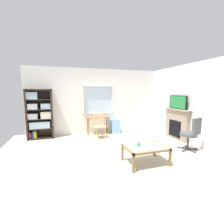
{
  "coord_description": "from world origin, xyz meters",
  "views": [
    {
      "loc": [
        -1.38,
        -4.18,
        1.75
      ],
      "look_at": [
        0.18,
        0.7,
        1.08
      ],
      "focal_mm": 25.38,
      "sensor_mm": 36.0,
      "label": 1
    }
  ],
  "objects_px": {
    "wooden_chair": "(99,126)",
    "office_chair": "(192,133)",
    "desk_under_window": "(98,120)",
    "bookshelf": "(39,114)",
    "coffee_table": "(145,149)",
    "plastic_drawer_unit": "(115,126)",
    "sippy_cup": "(139,144)",
    "fireplace": "(177,124)",
    "tv": "(178,102)"
  },
  "relations": [
    {
      "from": "fireplace",
      "to": "sippy_cup",
      "type": "distance_m",
      "value": 2.66
    },
    {
      "from": "tv",
      "to": "fireplace",
      "type": "bearing_deg",
      "value": 0.0
    },
    {
      "from": "wooden_chair",
      "to": "office_chair",
      "type": "relative_size",
      "value": 0.9
    },
    {
      "from": "desk_under_window",
      "to": "fireplace",
      "type": "xyz_separation_m",
      "value": [
        2.63,
        -1.49,
        -0.04
      ]
    },
    {
      "from": "bookshelf",
      "to": "office_chair",
      "type": "xyz_separation_m",
      "value": [
        4.4,
        -2.72,
        -0.36
      ]
    },
    {
      "from": "sippy_cup",
      "to": "tv",
      "type": "bearing_deg",
      "value": 31.36
    },
    {
      "from": "desk_under_window",
      "to": "wooden_chair",
      "type": "distance_m",
      "value": 0.54
    },
    {
      "from": "office_chair",
      "to": "coffee_table",
      "type": "height_order",
      "value": "office_chair"
    },
    {
      "from": "bookshelf",
      "to": "office_chair",
      "type": "bearing_deg",
      "value": -31.75
    },
    {
      "from": "office_chair",
      "to": "sippy_cup",
      "type": "relative_size",
      "value": 11.11
    },
    {
      "from": "plastic_drawer_unit",
      "to": "sippy_cup",
      "type": "xyz_separation_m",
      "value": [
        -0.37,
        -2.91,
        0.18
      ]
    },
    {
      "from": "office_chair",
      "to": "coffee_table",
      "type": "distance_m",
      "value": 1.73
    },
    {
      "from": "fireplace",
      "to": "tv",
      "type": "bearing_deg",
      "value": 180.0
    },
    {
      "from": "fireplace",
      "to": "coffee_table",
      "type": "bearing_deg",
      "value": -145.77
    },
    {
      "from": "desk_under_window",
      "to": "office_chair",
      "type": "height_order",
      "value": "office_chair"
    },
    {
      "from": "fireplace",
      "to": "sippy_cup",
      "type": "relative_size",
      "value": 13.23
    },
    {
      "from": "tv",
      "to": "office_chair",
      "type": "height_order",
      "value": "tv"
    },
    {
      "from": "fireplace",
      "to": "office_chair",
      "type": "xyz_separation_m",
      "value": [
        -0.43,
        -1.13,
        -0.01
      ]
    },
    {
      "from": "wooden_chair",
      "to": "office_chair",
      "type": "distance_m",
      "value": 3.1
    },
    {
      "from": "coffee_table",
      "to": "fireplace",
      "type": "bearing_deg",
      "value": 34.23
    },
    {
      "from": "fireplace",
      "to": "tv",
      "type": "distance_m",
      "value": 0.8
    },
    {
      "from": "bookshelf",
      "to": "wooden_chair",
      "type": "bearing_deg",
      "value": -16.36
    },
    {
      "from": "desk_under_window",
      "to": "fireplace",
      "type": "relative_size",
      "value": 0.77
    },
    {
      "from": "bookshelf",
      "to": "sippy_cup",
      "type": "height_order",
      "value": "bookshelf"
    },
    {
      "from": "bookshelf",
      "to": "coffee_table",
      "type": "relative_size",
      "value": 1.85
    },
    {
      "from": "bookshelf",
      "to": "coffee_table",
      "type": "xyz_separation_m",
      "value": [
        2.7,
        -3.04,
        -0.55
      ]
    },
    {
      "from": "sippy_cup",
      "to": "coffee_table",
      "type": "bearing_deg",
      "value": -24.68
    },
    {
      "from": "tv",
      "to": "sippy_cup",
      "type": "bearing_deg",
      "value": -148.64
    },
    {
      "from": "office_chair",
      "to": "coffee_table",
      "type": "relative_size",
      "value": 1.01
    },
    {
      "from": "fireplace",
      "to": "tv",
      "type": "relative_size",
      "value": 1.38
    },
    {
      "from": "wooden_chair",
      "to": "tv",
      "type": "distance_m",
      "value": 2.99
    },
    {
      "from": "bookshelf",
      "to": "plastic_drawer_unit",
      "type": "relative_size",
      "value": 3.16
    },
    {
      "from": "plastic_drawer_unit",
      "to": "desk_under_window",
      "type": "bearing_deg",
      "value": -176.09
    },
    {
      "from": "fireplace",
      "to": "office_chair",
      "type": "distance_m",
      "value": 1.2
    },
    {
      "from": "wooden_chair",
      "to": "office_chair",
      "type": "xyz_separation_m",
      "value": [
        2.28,
        -2.1,
        0.09
      ]
    },
    {
      "from": "desk_under_window",
      "to": "fireplace",
      "type": "bearing_deg",
      "value": -29.44
    },
    {
      "from": "wooden_chair",
      "to": "fireplace",
      "type": "distance_m",
      "value": 2.87
    },
    {
      "from": "desk_under_window",
      "to": "office_chair",
      "type": "distance_m",
      "value": 3.42
    },
    {
      "from": "bookshelf",
      "to": "fireplace",
      "type": "height_order",
      "value": "bookshelf"
    },
    {
      "from": "wooden_chair",
      "to": "sippy_cup",
      "type": "bearing_deg",
      "value": -79.59
    },
    {
      "from": "fireplace",
      "to": "office_chair",
      "type": "height_order",
      "value": "fireplace"
    },
    {
      "from": "desk_under_window",
      "to": "sippy_cup",
      "type": "height_order",
      "value": "desk_under_window"
    },
    {
      "from": "coffee_table",
      "to": "plastic_drawer_unit",
      "type": "bearing_deg",
      "value": 85.81
    },
    {
      "from": "bookshelf",
      "to": "tv",
      "type": "relative_size",
      "value": 2.13
    },
    {
      "from": "desk_under_window",
      "to": "wooden_chair",
      "type": "xyz_separation_m",
      "value": [
        -0.07,
        -0.51,
        -0.14
      ]
    },
    {
      "from": "bookshelf",
      "to": "office_chair",
      "type": "relative_size",
      "value": 1.83
    },
    {
      "from": "wooden_chair",
      "to": "coffee_table",
      "type": "height_order",
      "value": "wooden_chair"
    },
    {
      "from": "wooden_chair",
      "to": "office_chair",
      "type": "bearing_deg",
      "value": -42.68
    },
    {
      "from": "bookshelf",
      "to": "coffee_table",
      "type": "bearing_deg",
      "value": -48.33
    },
    {
      "from": "fireplace",
      "to": "plastic_drawer_unit",
      "type": "bearing_deg",
      "value": 141.06
    }
  ]
}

